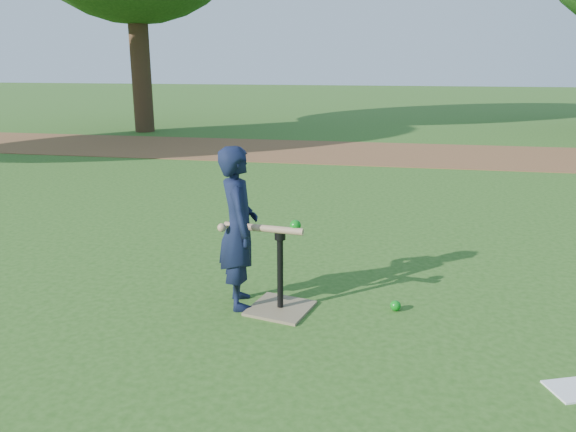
# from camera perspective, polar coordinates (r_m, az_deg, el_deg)

# --- Properties ---
(ground) EXTENTS (80.00, 80.00, 0.00)m
(ground) POSITION_cam_1_polar(r_m,az_deg,el_deg) (4.35, 2.23, -9.09)
(ground) COLOR #285116
(ground) RESTS_ON ground
(dirt_strip) EXTENTS (24.00, 3.00, 0.01)m
(dirt_strip) POSITION_cam_1_polar(r_m,az_deg,el_deg) (11.56, 8.08, 6.38)
(dirt_strip) COLOR brown
(dirt_strip) RESTS_ON ground
(child) EXTENTS (0.44, 0.52, 1.22)m
(child) POSITION_cam_1_polar(r_m,az_deg,el_deg) (4.18, -5.06, -1.20)
(child) COLOR black
(child) RESTS_ON ground
(wiffle_ball_ground) EXTENTS (0.08, 0.08, 0.08)m
(wiffle_ball_ground) POSITION_cam_1_polar(r_m,az_deg,el_deg) (4.32, 10.86, -8.93)
(wiffle_ball_ground) COLOR #0B7E15
(wiffle_ball_ground) RESTS_ON ground
(batting_tee) EXTENTS (0.52, 0.52, 0.61)m
(batting_tee) POSITION_cam_1_polar(r_m,az_deg,el_deg) (4.24, -0.79, -8.13)
(batting_tee) COLOR #7A6B4D
(batting_tee) RESTS_ON ground
(swing_action) EXTENTS (0.63, 0.13, 0.11)m
(swing_action) POSITION_cam_1_polar(r_m,az_deg,el_deg) (4.05, -2.30, -1.19)
(swing_action) COLOR tan
(swing_action) RESTS_ON ground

